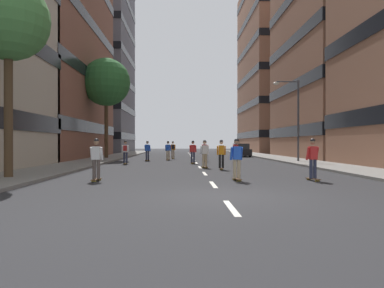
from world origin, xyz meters
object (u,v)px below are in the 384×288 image
(street_tree_mid, at_px, (106,82))
(skater_4, at_px, (237,157))
(skater_11, at_px, (168,150))
(skater_12, at_px, (193,151))
(skater_6, at_px, (313,157))
(skater_2, at_px, (221,153))
(skater_7, at_px, (125,151))
(skater_10, at_px, (205,152))
(parked_car_near, at_px, (241,151))
(skater_5, at_px, (147,150))
(skater_0, at_px, (173,149))
(skater_1, at_px, (96,157))
(skater_3, at_px, (205,150))
(street_tree_near, at_px, (8,21))
(skater_8, at_px, (236,149))
(skater_9, at_px, (204,148))
(streetlamp_right, at_px, (294,111))

(street_tree_mid, distance_m, skater_4, 24.01)
(skater_11, xyz_separation_m, skater_12, (2.11, -5.77, 0.00))
(skater_6, distance_m, skater_12, 13.60)
(skater_2, relative_size, skater_12, 1.00)
(skater_7, relative_size, skater_12, 1.00)
(skater_7, height_order, skater_10, same)
(skater_7, bearing_deg, skater_11, 65.08)
(skater_4, bearing_deg, skater_6, -1.19)
(parked_car_near, xyz_separation_m, skater_5, (-9.92, -9.97, 0.29))
(skater_0, xyz_separation_m, skater_1, (-2.70, -21.71, -0.03))
(skater_3, bearing_deg, skater_12, -109.17)
(street_tree_near, bearing_deg, skater_3, 58.76)
(skater_4, bearing_deg, skater_5, 107.24)
(skater_7, relative_size, skater_11, 1.00)
(skater_2, distance_m, skater_10, 1.72)
(street_tree_near, bearing_deg, skater_1, -7.88)
(skater_6, bearing_deg, street_tree_mid, 121.47)
(skater_5, distance_m, skater_7, 5.03)
(parked_car_near, xyz_separation_m, skater_8, (-1.22, -4.09, 0.29))
(street_tree_near, xyz_separation_m, skater_10, (8.85, 7.29, -5.79))
(skater_4, xyz_separation_m, skater_7, (-6.47, 12.15, 0.03))
(skater_2, bearing_deg, skater_9, 89.47)
(street_tree_near, relative_size, skater_5, 4.74)
(skater_0, height_order, skater_11, same)
(parked_car_near, distance_m, skater_11, 11.80)
(skater_6, xyz_separation_m, skater_8, (0.21, 23.00, 0.00))
(street_tree_near, xyz_separation_m, skater_9, (9.91, 24.52, -5.76))
(skater_9, bearing_deg, street_tree_near, -112.01)
(skater_5, bearing_deg, skater_7, -103.65)
(skater_8, bearing_deg, skater_0, -169.70)
(skater_0, xyz_separation_m, skater_9, (3.38, 3.35, 0.00))
(skater_1, distance_m, skater_6, 9.04)
(skater_10, distance_m, skater_11, 10.98)
(street_tree_mid, xyz_separation_m, streetlamp_right, (16.45, -6.98, -3.41))
(street_tree_near, distance_m, skater_4, 11.29)
(skater_0, bearing_deg, skater_7, -109.15)
(skater_0, distance_m, skater_5, 5.16)
(skater_0, relative_size, skater_1, 1.00)
(street_tree_mid, height_order, skater_6, street_tree_mid)
(skater_2, xyz_separation_m, skater_11, (-3.59, 12.11, 0.00))
(skater_1, bearing_deg, skater_11, 82.85)
(skater_1, xyz_separation_m, skater_6, (9.04, -0.10, 0.00))
(street_tree_mid, distance_m, skater_6, 25.53)
(streetlamp_right, relative_size, skater_2, 3.65)
(skater_3, bearing_deg, street_tree_near, -121.24)
(skater_8, bearing_deg, skater_1, -112.00)
(skater_3, height_order, skater_12, same)
(skater_0, distance_m, skater_2, 15.69)
(skater_7, bearing_deg, skater_10, -37.32)
(skater_2, distance_m, skater_11, 12.63)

